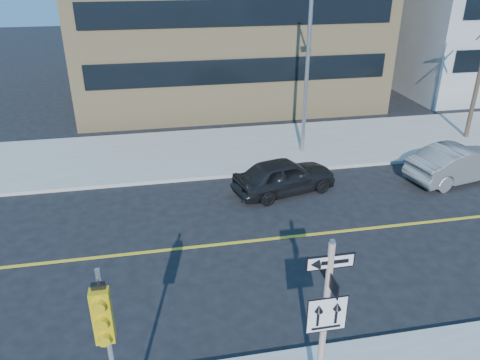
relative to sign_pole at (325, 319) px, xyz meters
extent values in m
plane|color=black|center=(0.00, 2.51, -2.44)|extent=(120.00, 120.00, 0.00)
cylinder|color=white|center=(0.00, 0.01, -0.29)|extent=(0.13, 0.13, 4.00)
cylinder|color=gray|center=(0.00, 0.01, 1.74)|extent=(0.10, 0.10, 0.06)
cube|color=black|center=(0.00, 0.01, 1.31)|extent=(0.92, 0.03, 0.30)
cube|color=black|center=(0.00, 0.01, 0.96)|extent=(0.03, 0.92, 0.30)
cube|color=white|center=(0.00, -0.07, 0.16)|extent=(0.80, 0.03, 0.80)
cylinder|color=gray|center=(-4.00, 0.01, -0.29)|extent=(0.09, 0.09, 4.00)
cube|color=gold|center=(-4.00, -0.19, 0.91)|extent=(0.32, 0.22, 1.05)
sphere|color=#8C0705|center=(-4.00, -0.31, 1.26)|extent=(0.17, 0.17, 0.17)
sphere|color=black|center=(-4.00, -0.31, 0.91)|extent=(0.17, 0.17, 0.17)
sphere|color=black|center=(-4.00, -0.31, 0.56)|extent=(0.17, 0.17, 0.17)
imported|color=black|center=(2.05, 9.82, -1.72)|extent=(2.69, 4.50, 1.43)
imported|color=slate|center=(9.63, 9.54, -1.67)|extent=(2.57, 4.89, 1.53)
cylinder|color=gray|center=(4.00, 13.51, 1.71)|extent=(0.18, 0.18, 8.00)
cylinder|color=#3C3123|center=(13.00, 13.81, 0.61)|extent=(0.22, 0.22, 5.80)
camera|label=1|loc=(-2.90, -6.45, 6.29)|focal=35.00mm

